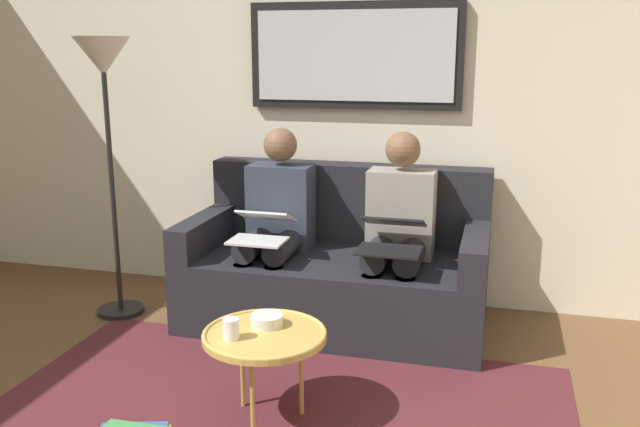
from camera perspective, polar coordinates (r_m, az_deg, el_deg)
name	(u,v)px	position (r m, az deg, el deg)	size (l,w,h in m)	color
wall_rear	(357,96)	(4.33, 3.13, 9.83)	(6.00, 0.12, 2.60)	beige
area_rug	(269,426)	(3.07, -4.31, -17.39)	(2.60, 1.80, 0.01)	#4C1E23
couch	(338,269)	(4.05, 1.53, -4.66)	(1.73, 0.90, 0.90)	black
framed_mirror	(354,56)	(4.23, 2.91, 13.13)	(1.32, 0.05, 0.64)	black
coffee_table	(265,336)	(2.94, -4.69, -10.27)	(0.53, 0.53, 0.42)	tan
cup	(231,329)	(2.88, -7.52, -9.62)	(0.07, 0.07, 0.09)	silver
bowl	(267,320)	(3.00, -4.51, -8.96)	(0.14, 0.14, 0.05)	beige
person_left	(398,228)	(3.84, 6.61, -1.20)	(0.38, 0.58, 1.14)	gray
laptop_black	(392,234)	(3.61, 6.07, -1.75)	(0.33, 0.39, 0.17)	black
person_right	(276,220)	(4.01, -3.73, -0.51)	(0.38, 0.58, 1.14)	#2D3342
laptop_silver	(262,227)	(3.79, -4.88, -1.11)	(0.30, 0.36, 0.16)	silver
standing_lamp	(105,88)	(4.13, -17.67, 10.02)	(0.32, 0.32, 1.66)	black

